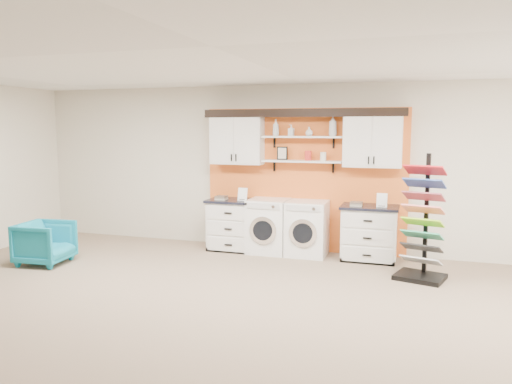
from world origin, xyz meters
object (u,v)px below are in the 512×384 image
(washer, at_px, (269,226))
(base_cabinet_left, at_px, (235,224))
(armchair, at_px, (45,243))
(dryer, at_px, (307,228))
(sample_rack, at_px, (422,240))
(base_cabinet_right, at_px, (369,233))

(washer, bearing_deg, base_cabinet_left, 179.68)
(base_cabinet_left, distance_m, armchair, 3.02)
(washer, relative_size, dryer, 1.01)
(base_cabinet_left, relative_size, sample_rack, 0.51)
(base_cabinet_left, height_order, dryer, dryer)
(armchair, bearing_deg, base_cabinet_right, -74.87)
(armchair, bearing_deg, washer, -65.57)
(base_cabinet_left, relative_size, washer, 0.99)
(base_cabinet_left, height_order, washer, washer)
(base_cabinet_left, distance_m, washer, 0.61)
(base_cabinet_right, bearing_deg, dryer, -179.80)
(base_cabinet_right, relative_size, dryer, 0.99)
(base_cabinet_left, bearing_deg, sample_rack, -14.84)
(base_cabinet_left, relative_size, armchair, 1.23)
(dryer, bearing_deg, sample_rack, -24.34)
(base_cabinet_right, height_order, dryer, dryer)
(base_cabinet_left, distance_m, sample_rack, 3.14)
(base_cabinet_left, bearing_deg, dryer, -0.15)
(base_cabinet_left, height_order, base_cabinet_right, same)
(base_cabinet_left, distance_m, dryer, 1.27)
(washer, height_order, armchair, washer)
(base_cabinet_right, relative_size, armchair, 1.23)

